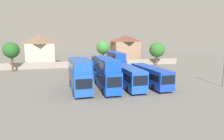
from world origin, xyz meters
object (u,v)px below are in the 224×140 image
Objects in this scene: lamp_post_lot_edge at (224,67)px; bus_4 at (150,75)px; bus_6 at (102,64)px; house_terrace_centre at (125,49)px; bus_7 at (116,61)px; tree_behind_wall at (11,50)px; bus_1 at (79,73)px; house_terrace_left at (41,49)px; bus_3 at (128,76)px; bus_2 at (106,72)px; bus_5 at (84,65)px; tree_left_of_lot at (103,48)px; tree_right_of_lot at (157,50)px.

bus_4 is at bearing 161.00° from lamp_post_lot_edge.
bus_6 is at bearing -162.62° from bus_4.
bus_7 is at bearing -115.92° from house_terrace_centre.
bus_6 is at bearing -17.35° from tree_behind_wall.
tree_behind_wall reaches higher than bus_1.
house_terrace_left reaches higher than bus_4.
bus_3 is 16.06m from bus_7.
tree_behind_wall is at bearing -162.52° from house_terrace_centre.
bus_1 is 4.31m from bus_2.
bus_6 reaches higher than bus_5.
tree_left_of_lot reaches higher than bus_1.
house_terrace_left is at bearing -152.74° from bus_3.
house_terrace_left reaches higher than bus_2.
bus_1 is at bearing -57.26° from tree_behind_wall.
tree_left_of_lot is at bearing 159.01° from bus_1.
tree_left_of_lot is 16.53m from tree_right_of_lot.
house_terrace_centre is at bearing 126.90° from tree_right_of_lot.
house_terrace_centre is 34.83m from tree_behind_wall.
bus_7 is 1.15× the size of house_terrace_centre.
house_terrace_centre is 37.25m from lamp_post_lot_edge.
tree_left_of_lot reaches higher than bus_4.
bus_2 is 16.18m from bus_6.
tree_behind_wall is (-24.43, -5.50, -0.04)m from tree_left_of_lot.
bus_3 is at bearing -6.49° from bus_7.
bus_1 is 18.88m from bus_7.
bus_7 is at bearing -175.03° from bus_4.
house_terrace_centre is 1.53× the size of lamp_post_lot_edge.
bus_5 is 24.75m from tree_right_of_lot.
bus_6 is at bearing 130.80° from lamp_post_lot_edge.
bus_5 is 29.05m from lamp_post_lot_edge.
bus_1 is 0.96× the size of bus_2.
house_terrace_centre reaches higher than lamp_post_lot_edge.
lamp_post_lot_edge is at bearing 47.75° from bus_5.
tree_right_of_lot is at bearing 138.76° from bus_2.
tree_left_of_lot is at bearing 12.69° from tree_behind_wall.
tree_right_of_lot is (23.32, 7.80, 2.84)m from bus_5.
bus_7 is at bearing -14.94° from tree_behind_wall.
tree_left_of_lot is (5.80, 28.09, 2.47)m from bus_2.
lamp_post_lot_edge is (19.75, -3.82, 0.62)m from bus_2.
house_terrace_left is at bearing -143.53° from bus_6.
bus_2 is 0.97× the size of bus_3.
bus_3 is 1.57× the size of tree_right_of_lot.
house_terrace_left is at bearing 61.84° from tree_behind_wall.
bus_6 is at bearing -124.79° from house_terrace_centre.
tree_left_of_lot is (-2.20, 27.87, 3.44)m from bus_4.
bus_5 is at bearing -58.64° from house_terrace_left.
bus_2 is 15.90m from bus_5.
bus_6 is (6.99, 15.63, -0.78)m from bus_1.
house_terrace_left is 19.30m from tree_left_of_lot.
bus_7 is 1.47× the size of tree_behind_wall.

